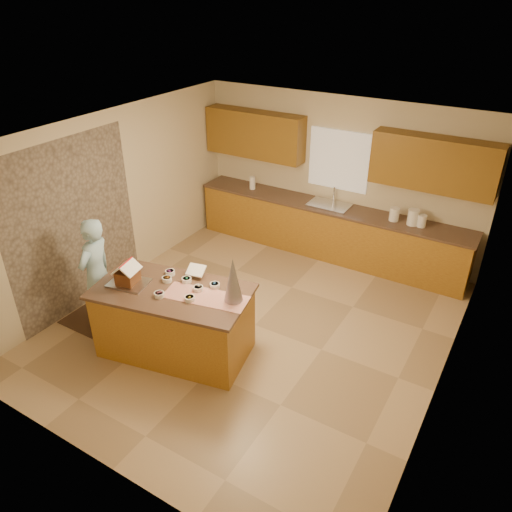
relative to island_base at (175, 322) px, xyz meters
name	(u,v)px	position (x,y,z in m)	size (l,w,h in m)	color
floor	(255,325)	(0.60, 0.99, -0.45)	(5.50, 5.50, 0.00)	tan
ceiling	(254,137)	(0.60, 0.99, 2.25)	(5.50, 5.50, 0.00)	silver
wall_back	(338,177)	(0.60, 3.74, 0.90)	(5.50, 5.50, 0.00)	beige
wall_front	(91,367)	(0.60, -1.76, 0.90)	(5.50, 5.50, 0.00)	beige
wall_left	(113,201)	(-1.90, 0.99, 0.90)	(5.50, 5.50, 0.00)	beige
wall_right	(457,297)	(3.10, 0.99, 0.90)	(5.50, 5.50, 0.00)	beige
stone_accent	(74,228)	(-1.88, 0.19, 0.80)	(2.50, 2.50, 0.00)	gray
window_curtain	(339,160)	(0.60, 3.71, 1.20)	(1.05, 0.03, 1.00)	white
back_counter_base	(327,231)	(0.60, 3.44, -0.01)	(4.80, 0.60, 0.88)	#A37421
back_counter_top	(329,207)	(0.60, 3.44, 0.45)	(4.85, 0.63, 0.04)	brown
upper_cabinet_left	(255,134)	(-0.95, 3.56, 1.45)	(1.85, 0.35, 0.80)	brown
upper_cabinet_right	(434,164)	(2.15, 3.56, 1.45)	(1.85, 0.35, 0.80)	brown
sink	(329,208)	(0.60, 3.44, 0.44)	(0.70, 0.45, 0.12)	silver
faucet	(334,195)	(0.60, 3.62, 0.61)	(0.03, 0.03, 0.28)	silver
island_base	(175,322)	(0.00, 0.00, 0.00)	(1.86, 0.93, 0.91)	#A37421
island_top	(171,291)	(0.00, 0.00, 0.48)	(1.94, 1.01, 0.04)	brown
table_runner	(206,297)	(0.46, 0.09, 0.50)	(1.03, 0.37, 0.01)	#A9200C
baking_tray	(129,283)	(-0.55, -0.16, 0.51)	(0.48, 0.35, 0.03)	silver
cookbook	(196,270)	(0.07, 0.42, 0.59)	(0.23, 0.02, 0.19)	white
tinsel_tree	(233,280)	(0.78, 0.21, 0.78)	(0.23, 0.23, 0.57)	#ACABB8
rug	(103,321)	(-1.30, -0.06, -0.45)	(1.09, 0.71, 0.01)	black
boy	(97,274)	(-1.25, -0.06, 0.36)	(0.59, 0.39, 1.61)	#A5D4EA
canister_a	(394,214)	(1.71, 3.44, 0.57)	(0.15, 0.15, 0.21)	white
canister_b	(413,217)	(2.01, 3.44, 0.59)	(0.17, 0.17, 0.25)	white
canister_c	(422,221)	(2.15, 3.44, 0.56)	(0.14, 0.14, 0.19)	white
paper_towel	(252,183)	(-0.93, 3.44, 0.58)	(0.11, 0.11, 0.23)	white
gingerbread_house	(127,275)	(-0.55, -0.16, 0.63)	(0.33, 0.34, 0.29)	brown
candy_bowls	(184,285)	(0.09, 0.13, 0.52)	(0.80, 0.63, 0.06)	#3573C9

